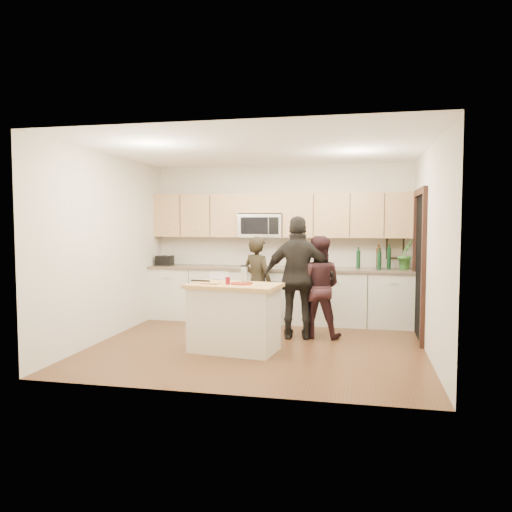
% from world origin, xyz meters
% --- Properties ---
extents(floor, '(4.50, 4.50, 0.00)m').
position_xyz_m(floor, '(0.00, 0.00, 0.00)').
color(floor, '#53301C').
rests_on(floor, ground).
extents(room_shell, '(4.52, 4.02, 2.71)m').
position_xyz_m(room_shell, '(0.00, 0.00, 1.73)').
color(room_shell, beige).
rests_on(room_shell, ground).
extents(back_cabinetry, '(4.50, 0.66, 0.94)m').
position_xyz_m(back_cabinetry, '(0.00, 1.69, 0.47)').
color(back_cabinetry, beige).
rests_on(back_cabinetry, ground).
extents(upper_cabinetry, '(4.50, 0.33, 0.75)m').
position_xyz_m(upper_cabinetry, '(0.03, 1.83, 1.84)').
color(upper_cabinetry, tan).
rests_on(upper_cabinetry, ground).
extents(microwave, '(0.76, 0.41, 0.40)m').
position_xyz_m(microwave, '(-0.31, 1.80, 1.65)').
color(microwave, silver).
rests_on(microwave, ground).
extents(doorway, '(0.06, 1.25, 2.20)m').
position_xyz_m(doorway, '(2.23, 0.90, 1.16)').
color(doorway, black).
rests_on(doorway, ground).
extents(framed_picture, '(0.30, 0.03, 0.38)m').
position_xyz_m(framed_picture, '(1.95, 1.98, 1.28)').
color(framed_picture, black).
rests_on(framed_picture, ground).
extents(dish_towel, '(0.34, 0.60, 0.48)m').
position_xyz_m(dish_towel, '(-0.95, 1.50, 0.80)').
color(dish_towel, white).
rests_on(dish_towel, ground).
extents(island, '(1.28, 0.86, 0.90)m').
position_xyz_m(island, '(-0.25, -0.35, 0.45)').
color(island, beige).
rests_on(island, ground).
extents(red_plate, '(0.29, 0.29, 0.02)m').
position_xyz_m(red_plate, '(-0.15, -0.35, 0.91)').
color(red_plate, maroon).
rests_on(red_plate, island).
extents(box_grater, '(0.09, 0.06, 0.23)m').
position_xyz_m(box_grater, '(-0.12, -0.32, 1.03)').
color(box_grater, silver).
rests_on(box_grater, red_plate).
extents(drink_glass, '(0.06, 0.06, 0.10)m').
position_xyz_m(drink_glass, '(-0.32, -0.43, 0.95)').
color(drink_glass, maroon).
rests_on(drink_glass, island).
extents(cutting_board, '(0.26, 0.20, 0.02)m').
position_xyz_m(cutting_board, '(-0.55, -0.42, 0.91)').
color(cutting_board, tan).
rests_on(cutting_board, island).
extents(tongs, '(0.27, 0.07, 0.02)m').
position_xyz_m(tongs, '(-0.72, -0.32, 0.93)').
color(tongs, black).
rests_on(tongs, cutting_board).
extents(knife, '(0.18, 0.05, 0.01)m').
position_xyz_m(knife, '(-0.51, -0.50, 0.92)').
color(knife, silver).
rests_on(knife, cutting_board).
extents(toaster, '(0.28, 0.23, 0.18)m').
position_xyz_m(toaster, '(-2.05, 1.67, 1.03)').
color(toaster, black).
rests_on(toaster, back_cabinetry).
extents(bottle_cluster, '(0.81, 0.31, 0.41)m').
position_xyz_m(bottle_cluster, '(1.74, 1.71, 1.12)').
color(bottle_cluster, black).
rests_on(bottle_cluster, back_cabinetry).
extents(orchid, '(0.35, 0.36, 0.50)m').
position_xyz_m(orchid, '(2.10, 1.72, 1.19)').
color(orchid, '#36732E').
rests_on(orchid, back_cabinetry).
extents(woman_left, '(0.64, 0.56, 1.48)m').
position_xyz_m(woman_left, '(-0.24, 1.13, 0.74)').
color(woman_left, black).
rests_on(woman_left, ground).
extents(woman_center, '(0.76, 0.60, 1.51)m').
position_xyz_m(woman_center, '(0.76, 0.67, 0.76)').
color(woman_center, black).
rests_on(woman_center, ground).
extents(woman_right, '(1.09, 0.54, 1.80)m').
position_xyz_m(woman_right, '(0.50, 0.53, 0.90)').
color(woman_right, black).
rests_on(woman_right, ground).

